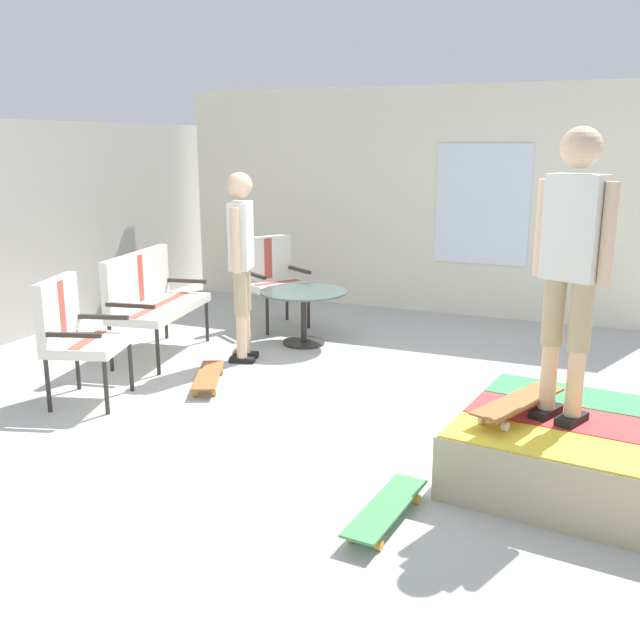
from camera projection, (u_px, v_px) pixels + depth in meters
name	position (u px, v px, depth m)	size (l,w,h in m)	color
ground_plane	(331.00, 420.00, 5.63)	(12.00, 12.00, 0.10)	#B2B2AD
house_facade	(412.00, 201.00, 8.86)	(0.23, 6.00, 2.71)	silver
skate_ramp	(576.00, 451.00, 4.44)	(1.52, 2.00, 0.41)	tan
patio_bench	(150.00, 294.00, 7.03)	(1.33, 0.76, 1.02)	#2D2823
patio_chair_near_house	(272.00, 273.00, 8.17)	(0.82, 0.80, 1.02)	#2D2823
patio_chair_by_wall	(74.00, 328.00, 5.75)	(0.76, 0.71, 1.02)	#2D2823
patio_table	(304.00, 306.00, 7.45)	(0.90, 0.90, 0.57)	#2D2823
person_watching	(241.00, 252.00, 6.74)	(0.46, 0.31, 1.80)	black
person_skater	(572.00, 254.00, 4.15)	(0.33, 0.45, 1.74)	black
skateboard_by_bench	(209.00, 376.00, 6.25)	(0.81, 0.52, 0.10)	brown
skateboard_spare	(386.00, 508.00, 3.99)	(0.81, 0.26, 0.10)	#3F8C4C
skateboard_on_ramp	(518.00, 402.00, 4.44)	(0.82, 0.49, 0.10)	brown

